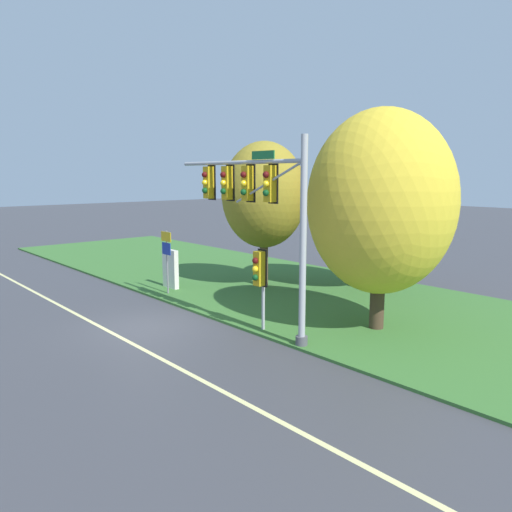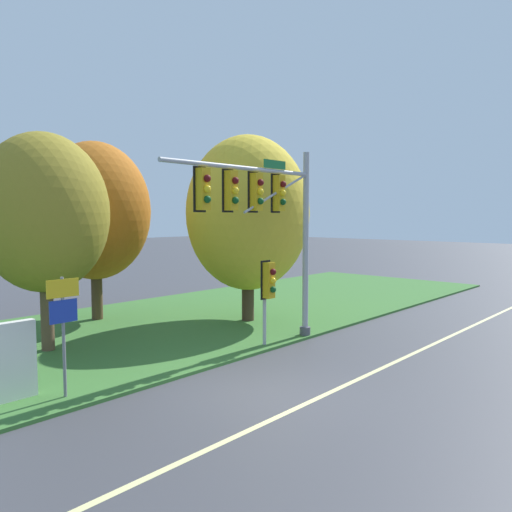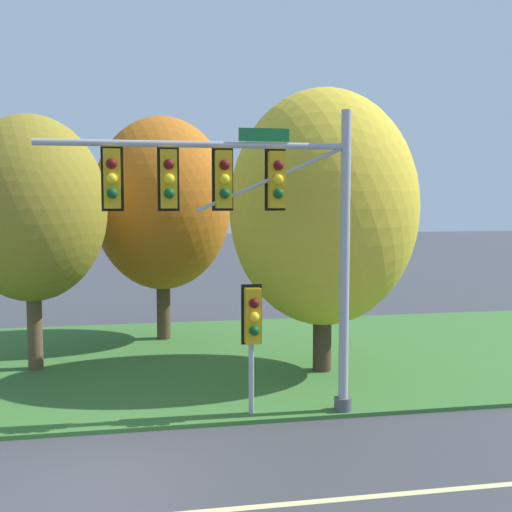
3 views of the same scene
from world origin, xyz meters
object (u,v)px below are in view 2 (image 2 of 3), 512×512
traffic_signal_mast (266,211)px  route_sign_post (63,317)px  tree_left_of_mast (95,211)px  info_kiosk (12,361)px  tree_nearest_road (44,213)px  tree_behind_signpost (248,213)px  pedestrian_signal_near_kerb (268,285)px

traffic_signal_mast → route_sign_post: (-6.88, 0.53, -2.63)m
tree_left_of_mast → info_kiosk: size_ratio=3.99×
traffic_signal_mast → tree_left_of_mast: tree_left_of_mast is taller
route_sign_post → tree_nearest_road: 5.48m
tree_left_of_mast → tree_behind_signpost: bearing=-50.0°
route_sign_post → tree_behind_signpost: tree_behind_signpost is taller
pedestrian_signal_near_kerb → tree_left_of_mast: 8.88m
traffic_signal_mast → tree_nearest_road: tree_nearest_road is taller
pedestrian_signal_near_kerb → tree_left_of_mast: tree_left_of_mast is taller
tree_left_of_mast → traffic_signal_mast: bearing=-80.4°
traffic_signal_mast → tree_behind_signpost: tree_behind_signpost is taller
traffic_signal_mast → route_sign_post: traffic_signal_mast is taller
tree_left_of_mast → route_sign_post: bearing=-124.8°
tree_behind_signpost → tree_left_of_mast: bearing=130.0°
traffic_signal_mast → route_sign_post: bearing=175.6°
traffic_signal_mast → info_kiosk: bearing=170.7°
pedestrian_signal_near_kerb → tree_left_of_mast: size_ratio=0.39×
pedestrian_signal_near_kerb → tree_nearest_road: size_ratio=0.41×
info_kiosk → route_sign_post: bearing=-38.6°
tree_behind_signpost → info_kiosk: bearing=-168.7°
pedestrian_signal_near_kerb → route_sign_post: 7.06m
route_sign_post → tree_left_of_mast: tree_left_of_mast is taller
pedestrian_signal_near_kerb → info_kiosk: pedestrian_signal_near_kerb is taller
info_kiosk → tree_left_of_mast: bearing=48.0°
tree_behind_signpost → route_sign_post: bearing=-163.4°
tree_nearest_road → tree_behind_signpost: bearing=-11.9°
tree_nearest_road → tree_left_of_mast: tree_left_of_mast is taller
tree_behind_signpost → info_kiosk: (-10.59, -2.12, -3.60)m
route_sign_post → tree_left_of_mast: bearing=55.2°
route_sign_post → info_kiosk: bearing=141.4°
route_sign_post → traffic_signal_mast: bearing=-4.4°
traffic_signal_mast → tree_left_of_mast: size_ratio=0.90×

